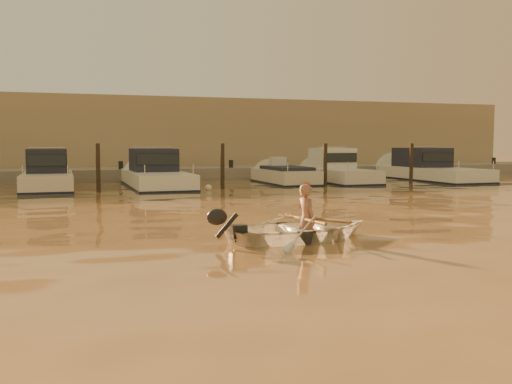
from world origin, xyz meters
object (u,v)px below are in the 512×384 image
object	(u,v)px
moored_boat_2	(156,173)
moored_boat_5	(430,169)
dinghy	(302,229)
moored_boat_4	(337,170)
waterfront_building	(172,137)
person	(306,219)
moored_boat_1	(47,175)
moored_boat_3	(285,179)

from	to	relation	value
moored_boat_2	moored_boat_5	xyz separation A→B (m)	(14.97, 0.00, 0.00)
dinghy	moored_boat_4	distance (m)	17.91
dinghy	waterfront_building	world-z (taller)	waterfront_building
moored_boat_2	moored_boat_5	world-z (taller)	same
dinghy	moored_boat_5	world-z (taller)	moored_boat_5
person	moored_boat_1	world-z (taller)	moored_boat_1
waterfront_building	moored_boat_3	bearing A→B (deg)	-71.77
moored_boat_2	moored_boat_4	xyz separation A→B (m)	(9.32, 0.00, 0.00)
moored_boat_3	dinghy	bearing A→B (deg)	-110.37
moored_boat_5	waterfront_building	xyz separation A→B (m)	(-12.17, 11.00, 1.77)
dinghy	moored_boat_1	bearing A→B (deg)	9.49
moored_boat_3	moored_boat_5	xyz separation A→B (m)	(8.54, 0.00, 0.40)
person	moored_boat_1	bearing A→B (deg)	9.83
person	moored_boat_4	xyz separation A→B (m)	(8.61, 15.62, 0.20)
person	moored_boat_1	distance (m)	16.55
person	moored_boat_3	xyz separation A→B (m)	(5.71, 15.62, -0.20)
moored_boat_3	moored_boat_2	bearing A→B (deg)	180.00
moored_boat_2	waterfront_building	world-z (taller)	waterfront_building
person	moored_boat_2	bearing A→B (deg)	-6.75
moored_boat_2	person	bearing A→B (deg)	-87.38
moored_boat_1	moored_boat_3	bearing A→B (deg)	0.00
person	waterfront_building	bearing A→B (deg)	-13.85
person	moored_boat_5	xyz separation A→B (m)	(14.25, 15.62, 0.20)
moored_boat_2	moored_boat_5	bearing A→B (deg)	0.00
moored_boat_4	waterfront_building	world-z (taller)	waterfront_building
moored_boat_1	moored_boat_5	distance (m)	19.69
moored_boat_4	moored_boat_5	size ratio (longest dim) A/B	0.79
dinghy	moored_boat_1	world-z (taller)	moored_boat_1
person	waterfront_building	xyz separation A→B (m)	(2.08, 26.62, 1.97)
waterfront_building	dinghy	bearing A→B (deg)	-94.68
moored_boat_1	dinghy	bearing A→B (deg)	-71.14
moored_boat_3	waterfront_building	world-z (taller)	waterfront_building
moored_boat_3	moored_boat_5	bearing A→B (deg)	0.00
dinghy	moored_boat_3	size ratio (longest dim) A/B	0.57
dinghy	person	bearing A→B (deg)	-90.00
moored_boat_4	moored_boat_5	distance (m)	5.64
waterfront_building	moored_boat_4	bearing A→B (deg)	-59.32
moored_boat_2	moored_boat_3	distance (m)	6.44
moored_boat_3	moored_boat_1	bearing A→B (deg)	180.00
moored_boat_1	moored_boat_2	distance (m)	4.73
moored_boat_4	dinghy	bearing A→B (deg)	-119.10
moored_boat_5	dinghy	bearing A→B (deg)	-132.53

